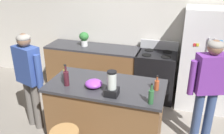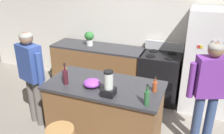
{
  "view_description": "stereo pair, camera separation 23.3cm",
  "coord_description": "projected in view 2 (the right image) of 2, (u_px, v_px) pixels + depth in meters",
  "views": [
    {
      "loc": [
        0.96,
        -2.83,
        2.51
      ],
      "look_at": [
        0.0,
        0.3,
        1.11
      ],
      "focal_mm": 37.68,
      "sensor_mm": 36.0,
      "label": 1
    },
    {
      "loc": [
        1.18,
        -2.75,
        2.51
      ],
      "look_at": [
        0.0,
        0.3,
        1.11
      ],
      "focal_mm": 37.68,
      "sensor_mm": 36.0,
      "label": 2
    }
  ],
  "objects": [
    {
      "name": "bottle_olive_oil",
      "position": [
        147.0,
        98.0,
        2.83
      ],
      "size": [
        0.07,
        0.07,
        0.28
      ],
      "color": "#2D6638",
      "rests_on": "kitchen_island"
    },
    {
      "name": "potted_plant",
      "position": [
        89.0,
        38.0,
        4.95
      ],
      "size": [
        0.2,
        0.2,
        0.3
      ],
      "color": "silver",
      "rests_on": "back_counter_run"
    },
    {
      "name": "bottle_wine",
      "position": [
        65.0,
        76.0,
        3.33
      ],
      "size": [
        0.08,
        0.08,
        0.32
      ],
      "color": "#471923",
      "rests_on": "kitchen_island"
    },
    {
      "name": "mixing_bowl",
      "position": [
        92.0,
        83.0,
        3.28
      ],
      "size": [
        0.24,
        0.24,
        0.11
      ],
      "primitive_type": "ellipsoid",
      "color": "purple",
      "rests_on": "kitchen_island"
    },
    {
      "name": "kitchen_island",
      "position": [
        105.0,
        112.0,
        3.55
      ],
      "size": [
        1.68,
        0.85,
        0.96
      ],
      "color": "brown",
      "rests_on": "ground_plane"
    },
    {
      "name": "bottle_vinegar",
      "position": [
        65.0,
        72.0,
        3.53
      ],
      "size": [
        0.06,
        0.06,
        0.24
      ],
      "color": "olive",
      "rests_on": "kitchen_island"
    },
    {
      "name": "person_by_sink_right",
      "position": [
        209.0,
        88.0,
        3.16
      ],
      "size": [
        0.58,
        0.35,
        1.65
      ],
      "color": "#384C7A",
      "rests_on": "ground_plane"
    },
    {
      "name": "person_by_island_left",
      "position": [
        31.0,
        71.0,
        3.75
      ],
      "size": [
        0.59,
        0.33,
        1.62
      ],
      "color": "#66605B",
      "rests_on": "ground_plane"
    },
    {
      "name": "back_counter_run",
      "position": [
        99.0,
        67.0,
        5.14
      ],
      "size": [
        2.0,
        0.64,
        0.96
      ],
      "color": "brown",
      "rests_on": "ground_plane"
    },
    {
      "name": "blender_appliance",
      "position": [
        109.0,
        85.0,
        3.02
      ],
      "size": [
        0.17,
        0.17,
        0.35
      ],
      "color": "black",
      "rests_on": "kitchen_island"
    },
    {
      "name": "stove_range",
      "position": [
        159.0,
        77.0,
        4.67
      ],
      "size": [
        0.76,
        0.65,
        1.14
      ],
      "color": "black",
      "rests_on": "ground_plane"
    },
    {
      "name": "back_wall",
      "position": [
        141.0,
        27.0,
        4.88
      ],
      "size": [
        8.0,
        0.1,
        2.7
      ],
      "primitive_type": "cube",
      "color": "silver",
      "rests_on": "ground_plane"
    },
    {
      "name": "refrigerator",
      "position": [
        211.0,
        62.0,
        4.18
      ],
      "size": [
        0.9,
        0.73,
        1.88
      ],
      "color": "silver",
      "rests_on": "ground_plane"
    },
    {
      "name": "bottle_cooking_sauce",
      "position": [
        155.0,
        86.0,
        3.14
      ],
      "size": [
        0.06,
        0.06,
        0.22
      ],
      "color": "#B24C26",
      "rests_on": "kitchen_island"
    }
  ]
}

